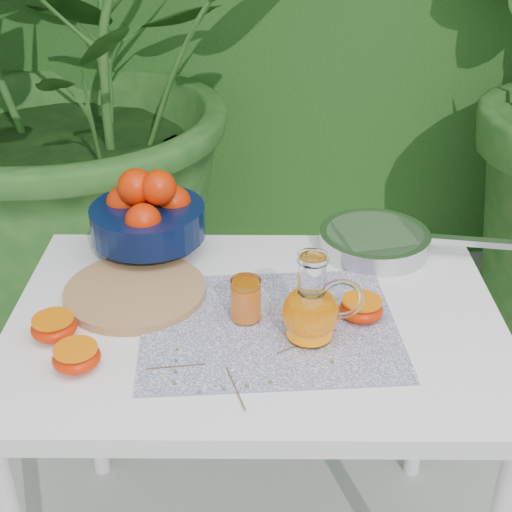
{
  "coord_description": "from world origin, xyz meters",
  "views": [
    {
      "loc": [
        -0.08,
        -1.2,
        1.58
      ],
      "look_at": [
        -0.09,
        0.02,
        0.88
      ],
      "focal_mm": 50.0,
      "sensor_mm": 36.0,
      "label": 1
    }
  ],
  "objects_px": {
    "cutting_board": "(135,292)",
    "saute_pan": "(376,240)",
    "juice_pitcher": "(312,310)",
    "white_table": "(256,349)",
    "fruit_bowl": "(148,214)"
  },
  "relations": [
    {
      "from": "white_table",
      "to": "saute_pan",
      "type": "relative_size",
      "value": 2.13
    },
    {
      "from": "white_table",
      "to": "fruit_bowl",
      "type": "relative_size",
      "value": 3.76
    },
    {
      "from": "cutting_board",
      "to": "juice_pitcher",
      "type": "height_order",
      "value": "juice_pitcher"
    },
    {
      "from": "white_table",
      "to": "cutting_board",
      "type": "bearing_deg",
      "value": 163.39
    },
    {
      "from": "cutting_board",
      "to": "saute_pan",
      "type": "height_order",
      "value": "saute_pan"
    },
    {
      "from": "juice_pitcher",
      "to": "saute_pan",
      "type": "xyz_separation_m",
      "value": [
        0.17,
        0.35,
        -0.04
      ]
    },
    {
      "from": "white_table",
      "to": "juice_pitcher",
      "type": "distance_m",
      "value": 0.2
    },
    {
      "from": "juice_pitcher",
      "to": "cutting_board",
      "type": "bearing_deg",
      "value": 157.53
    },
    {
      "from": "white_table",
      "to": "juice_pitcher",
      "type": "relative_size",
      "value": 5.52
    },
    {
      "from": "fruit_bowl",
      "to": "saute_pan",
      "type": "height_order",
      "value": "fruit_bowl"
    },
    {
      "from": "cutting_board",
      "to": "saute_pan",
      "type": "bearing_deg",
      "value": 20.55
    },
    {
      "from": "white_table",
      "to": "saute_pan",
      "type": "xyz_separation_m",
      "value": [
        0.28,
        0.28,
        0.11
      ]
    },
    {
      "from": "cutting_board",
      "to": "fruit_bowl",
      "type": "relative_size",
      "value": 1.13
    },
    {
      "from": "juice_pitcher",
      "to": "saute_pan",
      "type": "height_order",
      "value": "juice_pitcher"
    },
    {
      "from": "cutting_board",
      "to": "saute_pan",
      "type": "xyz_separation_m",
      "value": [
        0.54,
        0.2,
        0.02
      ]
    }
  ]
}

